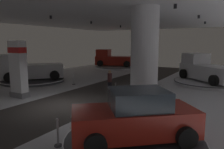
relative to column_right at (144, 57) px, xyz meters
The scene contains 16 objects.
ground 5.45m from the column_right, 148.37° to the right, with size 24.00×44.00×0.06m.
ceiling_with_spotlights 5.47m from the column_right, 148.37° to the right, with size 24.00×44.00×0.39m.
column_right is the anchor object (origin of this frame).
brand_sign_pylon 8.15m from the column_right, 162.37° to the right, with size 1.27×0.65×3.69m.
display_platform_mid_left 12.07m from the column_right, behind, with size 5.68×5.68×0.24m.
pickup_truck_mid_left 12.06m from the column_right, behind, with size 5.07×5.38×2.30m.
display_platform_deep_left 18.10m from the column_right, 125.06° to the left, with size 5.68×5.68×0.32m.
pickup_truck_deep_left 18.09m from the column_right, 126.02° to the left, with size 5.67×3.75×2.30m.
display_platform_near_right 5.63m from the column_right, 71.35° to the right, with size 4.89×4.89×0.28m.
display_car_near_right 5.27m from the column_right, 71.02° to the right, with size 4.36×4.10×1.71m.
display_platform_far_right 9.33m from the column_right, 74.52° to the left, with size 5.68×5.68×0.29m.
pickup_truck_far_right 9.23m from the column_right, 76.34° to the left, with size 5.37×5.07×2.30m.
visitor_walking_near 4.26m from the column_right, 151.65° to the left, with size 0.32×0.32×1.59m.
stanchion_a 6.60m from the column_right, 95.92° to the right, with size 0.28×0.28×1.01m.
stanchion_b 3.25m from the column_right, 166.35° to the left, with size 0.28×0.28×1.01m.
stanchion_c 8.28m from the column_right, 160.70° to the left, with size 0.28×0.28×1.01m.
Camera 1 is at (8.54, -8.70, 3.56)m, focal length 34.27 mm.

